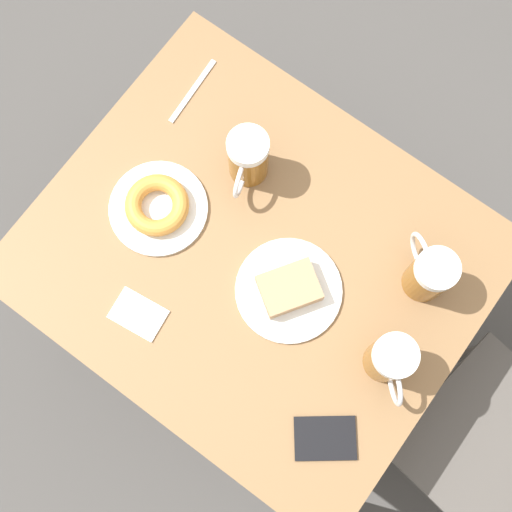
% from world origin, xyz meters
% --- Properties ---
extents(ground_plane, '(8.00, 8.00, 0.00)m').
position_xyz_m(ground_plane, '(0.00, 0.00, 0.00)').
color(ground_plane, '#474442').
extents(table, '(0.79, 0.94, 0.71)m').
position_xyz_m(table, '(0.00, 0.00, 0.65)').
color(table, olive).
rests_on(table, ground_plane).
extents(plate_with_cake, '(0.23, 0.23, 0.05)m').
position_xyz_m(plate_with_cake, '(0.02, 0.10, 0.73)').
color(plate_with_cake, white).
rests_on(plate_with_cake, table).
extents(plate_with_donut, '(0.22, 0.22, 0.05)m').
position_xyz_m(plate_with_donut, '(0.04, -0.24, 0.73)').
color(plate_with_donut, white).
rests_on(plate_with_donut, table).
extents(beer_mug_left, '(0.14, 0.09, 0.15)m').
position_xyz_m(beer_mug_left, '(-0.15, -0.13, 0.79)').
color(beer_mug_left, '#8C5619').
rests_on(beer_mug_left, table).
extents(beer_mug_center, '(0.10, 0.13, 0.15)m').
position_xyz_m(beer_mug_center, '(-0.17, 0.32, 0.79)').
color(beer_mug_center, '#8C5619').
rests_on(beer_mug_center, table).
extents(beer_mug_right, '(0.12, 0.12, 0.15)m').
position_xyz_m(beer_mug_right, '(0.02, 0.35, 0.79)').
color(beer_mug_right, '#8C5619').
rests_on(beer_mug_right, table).
extents(napkin_folded, '(0.09, 0.12, 0.00)m').
position_xyz_m(napkin_folded, '(0.25, -0.13, 0.71)').
color(napkin_folded, white).
rests_on(napkin_folded, table).
extents(fork, '(0.18, 0.02, 0.00)m').
position_xyz_m(fork, '(-0.23, -0.35, 0.71)').
color(fork, silver).
rests_on(fork, table).
extents(passport_near_edge, '(0.15, 0.15, 0.01)m').
position_xyz_m(passport_near_edge, '(0.22, 0.34, 0.72)').
color(passport_near_edge, black).
rests_on(passport_near_edge, table).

